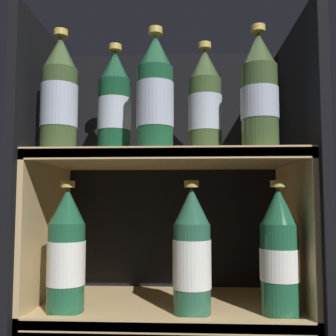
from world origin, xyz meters
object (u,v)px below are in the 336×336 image
at_px(bottle_upper_front_2, 259,94).
at_px(bottle_lower_front_1, 192,254).
at_px(bottle_upper_front_1, 155,97).
at_px(bottle_lower_front_2, 279,254).
at_px(bottle_upper_front_0, 59,98).
at_px(bottle_upper_back_0, 114,106).
at_px(bottle_upper_back_1, 205,105).
at_px(bottle_lower_front_0, 66,253).

distance_m(bottle_upper_front_2, bottle_lower_front_1, 0.36).
distance_m(bottle_upper_front_1, bottle_lower_front_2, 0.41).
distance_m(bottle_lower_front_1, bottle_lower_front_2, 0.18).
height_order(bottle_upper_front_1, bottle_lower_front_2, bottle_upper_front_1).
relative_size(bottle_upper_front_0, bottle_upper_front_1, 1.00).
bearing_deg(bottle_lower_front_1, bottle_upper_front_0, -180.00).
bearing_deg(bottle_upper_front_1, bottle_upper_front_2, 0.00).
distance_m(bottle_upper_back_0, bottle_upper_back_1, 0.21).
height_order(bottle_upper_back_0, bottle_upper_back_1, same).
bearing_deg(bottle_lower_front_2, bottle_lower_front_1, 180.00).
xyz_separation_m(bottle_lower_front_1, bottle_lower_front_2, (0.18, -0.00, 0.00)).
bearing_deg(bottle_lower_front_0, bottle_upper_front_0, -180.00).
bearing_deg(bottle_lower_front_0, bottle_upper_front_2, -0.00).
xyz_separation_m(bottle_upper_front_2, bottle_upper_back_1, (-0.11, 0.09, -0.00)).
bearing_deg(bottle_upper_front_0, bottle_lower_front_0, 0.00).
bearing_deg(bottle_lower_front_0, bottle_upper_back_0, 47.03).
bearing_deg(bottle_upper_front_1, bottle_lower_front_0, 180.00).
xyz_separation_m(bottle_upper_back_1, bottle_lower_front_1, (-0.03, -0.09, -0.33)).
xyz_separation_m(bottle_upper_front_0, bottle_lower_front_0, (0.02, 0.00, -0.33)).
relative_size(bottle_upper_front_1, bottle_upper_back_0, 1.00).
xyz_separation_m(bottle_upper_front_0, bottle_lower_front_1, (0.28, 0.00, -0.33)).
distance_m(bottle_upper_front_0, bottle_lower_front_0, 0.33).
distance_m(bottle_upper_back_0, bottle_lower_front_0, 0.35).
bearing_deg(bottle_upper_front_2, bottle_lower_front_2, 0.00).
xyz_separation_m(bottle_lower_front_0, bottle_lower_front_1, (0.26, 0.00, -0.00)).
bearing_deg(bottle_upper_front_0, bottle_upper_back_1, 15.32).
relative_size(bottle_upper_front_2, bottle_upper_back_1, 1.00).
bearing_deg(bottle_upper_back_0, bottle_lower_front_2, -13.67).
distance_m(bottle_lower_front_0, bottle_lower_front_2, 0.43).
height_order(bottle_upper_front_2, bottle_lower_front_1, bottle_upper_front_2).
height_order(bottle_upper_front_0, bottle_upper_back_1, same).
relative_size(bottle_upper_front_2, bottle_lower_front_0, 1.00).
xyz_separation_m(bottle_upper_back_1, bottle_lower_front_0, (-0.29, -0.09, -0.33)).
distance_m(bottle_upper_front_0, bottle_upper_back_0, 0.13).
height_order(bottle_upper_front_0, bottle_lower_front_2, bottle_upper_front_0).
xyz_separation_m(bottle_upper_back_0, bottle_lower_front_0, (-0.08, -0.09, -0.33)).
bearing_deg(bottle_upper_front_2, bottle_upper_front_0, 180.00).
height_order(bottle_upper_front_1, bottle_upper_back_0, same).
bearing_deg(bottle_lower_front_0, bottle_upper_front_1, -0.00).
xyz_separation_m(bottle_upper_front_0, bottle_upper_front_1, (0.21, 0.00, -0.00)).
bearing_deg(bottle_lower_front_2, bottle_lower_front_0, 180.00).
relative_size(bottle_upper_front_0, bottle_upper_front_2, 1.00).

